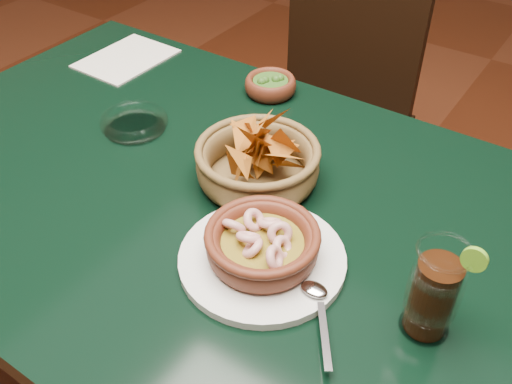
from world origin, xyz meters
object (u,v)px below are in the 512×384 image
Objects in this scene: dining_chair at (328,107)px; shrimp_plate at (263,247)px; cola_drink at (434,292)px; dining_table at (198,225)px; chip_basket at (258,162)px.

shrimp_plate is at bearing -69.11° from dining_chair.
dining_chair is at bearing 124.91° from cola_drink.
dining_chair reaches higher than dining_table.
dining_chair is at bearing 98.59° from dining_table.
dining_chair reaches higher than shrimp_plate.
cola_drink is (0.35, -0.13, 0.03)m from chip_basket.
shrimp_plate is 0.24m from cola_drink.
dining_chair is at bearing 106.66° from chip_basket.
shrimp_plate is at bearing -53.93° from chip_basket.
shrimp_plate is at bearing -174.31° from cola_drink.
dining_chair reaches higher than chip_basket.
chip_basket is at bearing 159.57° from cola_drink.
dining_table is at bearing 171.73° from cola_drink.
dining_chair is (-0.11, 0.71, -0.15)m from dining_table.
cola_drink reaches higher than dining_table.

